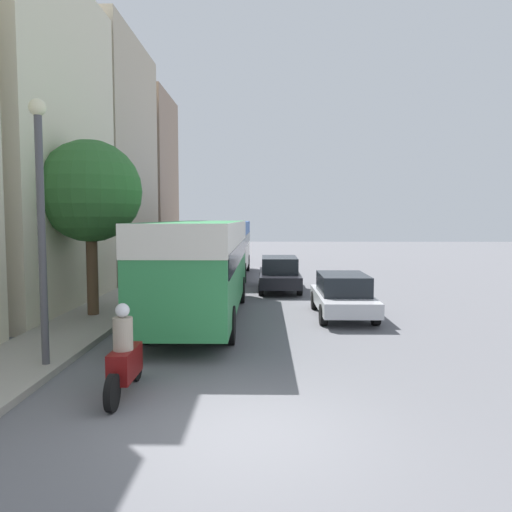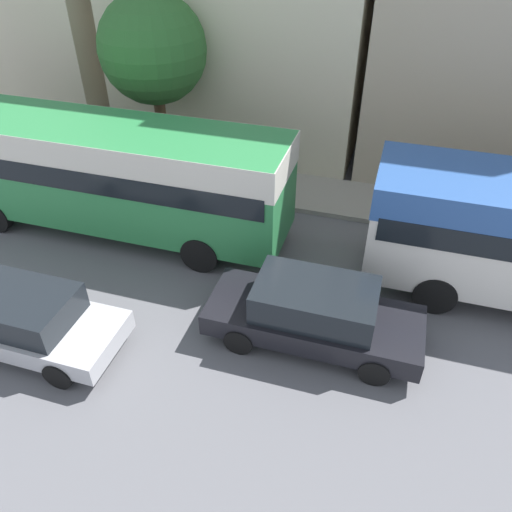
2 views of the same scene
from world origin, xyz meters
name	(u,v)px [view 1 (image 1 of 2)]	position (x,y,z in m)	size (l,w,h in m)	color
ground_plane	(243,432)	(0.00, 0.00, 0.00)	(120.00, 120.00, 0.00)	slate
building_far_terrace	(87,161)	(-9.02, 18.97, 6.23)	(5.64, 8.55, 12.45)	#BCAD93
building_end_row	(125,181)	(-9.38, 27.35, 5.83)	(6.36, 6.80, 11.65)	gray
bus_lead	(202,256)	(-1.67, 8.46, 2.04)	(2.49, 10.19, 3.14)	#2D8447
bus_following	(225,241)	(-1.86, 20.19, 1.98)	(2.56, 9.12, 3.04)	silver
motorcycle_behind_lead	(124,359)	(-2.24, 1.55, 0.68)	(0.38, 2.24, 1.73)	maroon
car_crossing	(279,273)	(1.01, 14.87, 0.78)	(1.84, 4.60, 1.51)	black
car_far_curb	(343,294)	(2.92, 8.98, 0.74)	(1.81, 4.29, 1.42)	#B7B7BC
pedestrian_near_curb	(181,254)	(-4.84, 23.50, 1.03)	(0.35, 0.35, 1.70)	#232838
street_tree	(90,192)	(-5.21, 8.47, 4.09)	(3.24, 3.24, 5.58)	brown
lamp_post	(41,207)	(-4.35, 3.00, 3.49)	(0.36, 0.36, 5.57)	#47474C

